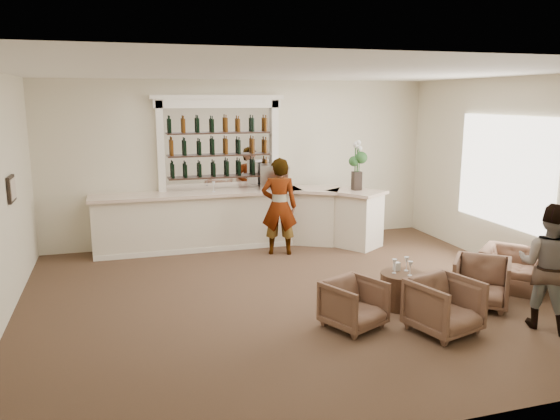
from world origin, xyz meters
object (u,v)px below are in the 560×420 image
Objects in this scene: bar_counter at (241,219)px; armchair_left at (354,304)px; guest at (549,266)px; armchair_center at (444,306)px; espresso_machine at (274,177)px; cocktail_table at (402,290)px; flower_vase at (357,162)px; armchair_right at (481,282)px; sommelier at (279,206)px; armchair_far at (514,269)px.

bar_counter reaches higher than armchair_left.
armchair_center is (-1.36, 0.23, -0.47)m from guest.
bar_counter is 4.30m from armchair_left.
bar_counter is at bearing -159.13° from espresso_machine.
flower_vase is (0.76, 3.26, 1.44)m from cocktail_table.
guest is 2.36× the size of armchair_left.
cocktail_table is at bearing -154.51° from armchair_right.
espresso_machine is at bearing 158.52° from flower_vase.
bar_counter is at bearing -31.80° from sommelier.
sommelier is 1.83m from flower_vase.
espresso_machine reaches higher than bar_counter.
flower_vase reaches higher than cocktail_table.
armchair_far is 1.73× the size of espresso_machine.
armchair_far is 0.98× the size of flower_vase.
espresso_machine is (-0.78, 3.87, 1.13)m from cocktail_table.
armchair_left is at bearing 43.61° from guest.
flower_vase is (2.24, -0.53, 1.12)m from bar_counter.
sommelier reaches higher than guest.
flower_vase is at bearing -157.59° from sommelier.
armchair_far is (0.65, 1.36, -0.51)m from guest.
armchair_center is 0.80× the size of flower_vase.
guest is at bearing -25.83° from armchair_center.
sommelier reaches higher than armchair_left.
sommelier is at bearing -49.21° from bar_counter.
armchair_far is 4.78m from espresso_machine.
bar_counter is 2.56m from flower_vase.
sommelier is (-0.89, 3.12, 0.68)m from cocktail_table.
espresso_machine reaches higher than armchair_center.
bar_counter is at bearing 166.61° from flower_vase.
guest is 1.05m from armchair_right.
armchair_far is (2.08, 0.19, 0.06)m from cocktail_table.
armchair_far is at bearing -37.06° from espresso_machine.
armchair_far is (3.04, 0.66, -0.01)m from armchair_left.
armchair_center is at bearing -85.69° from cocktail_table.
armchair_right is at bearing -9.69° from guest.
bar_counter is 5.76m from guest.
armchair_center is at bearing -102.15° from armchair_far.
armchair_left is 2.08m from armchair_right.
sommelier is 4.00m from armchair_right.
bar_counter is 5.08m from armchair_far.
flower_vase is at bearing 76.87° from cocktail_table.
armchair_left is 0.73× the size of armchair_far.
espresso_machine is 1.68m from flower_vase.
armchair_center reaches higher than armchair_left.
armchair_right is (2.00, -3.41, -0.57)m from sommelier.
guest is 1.68× the size of flower_vase.
armchair_far is at bearing 152.89° from sommelier.
guest is 2.11× the size of armchair_center.
flower_vase reaches higher than armchair_right.
armchair_center is at bearing -99.34° from flower_vase.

